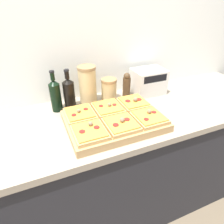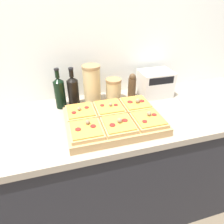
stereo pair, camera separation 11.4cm
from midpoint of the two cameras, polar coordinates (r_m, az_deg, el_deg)
wall_back at (r=1.40m, az=-5.13°, el=17.88°), size 6.00×0.06×2.50m
kitchen_counter at (r=1.51m, az=-0.83°, el=-16.27°), size 2.63×0.67×0.91m
cutting_board at (r=1.14m, az=3.28°, el=-2.66°), size 0.54×0.39×0.04m
pizza_slice_back_left at (r=1.16m, az=-6.26°, el=-0.02°), size 0.16×0.18×0.05m
pizza_slice_back_center at (r=1.20m, az=1.90°, el=1.17°), size 0.16×0.18×0.05m
pizza_slice_back_right at (r=1.26m, az=9.45°, el=2.27°), size 0.16×0.18×0.06m
pizza_slice_front_left at (r=1.01m, az=-4.27°, el=-5.28°), size 0.16×0.18×0.05m
pizza_slice_front_center at (r=1.05m, az=5.00°, el=-3.72°), size 0.16×0.18×0.05m
pizza_slice_front_right at (r=1.12m, az=13.35°, el=-2.21°), size 0.16×0.18×0.05m
olive_oil_bottle at (r=1.30m, az=-12.30°, el=5.50°), size 0.07×0.07×0.26m
wine_bottle at (r=1.31m, az=-8.59°, el=5.95°), size 0.07×0.07×0.26m
grain_jar_tall at (r=1.32m, az=-3.38°, el=7.65°), size 0.12×0.12×0.26m
grain_jar_short at (r=1.38m, az=2.84°, el=6.32°), size 0.11×0.11×0.16m
pepper_mill at (r=1.42m, az=8.06°, el=7.24°), size 0.05×0.05×0.18m
toaster_oven at (r=1.49m, az=14.36°, el=7.91°), size 0.25×0.18×0.18m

